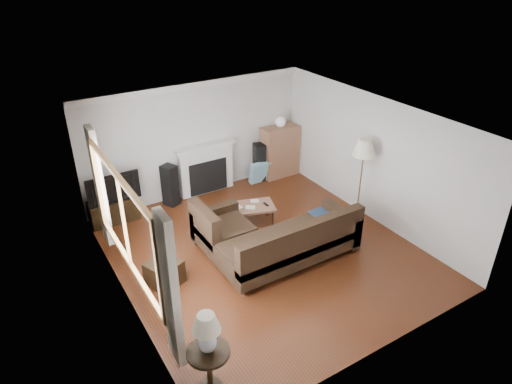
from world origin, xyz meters
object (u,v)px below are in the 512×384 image
bookshelf (280,151)px  tv_stand (114,210)px  coffee_table (248,215)px  floor_lamp (361,181)px  sectional_sofa (290,240)px  side_table (210,370)px

bookshelf → tv_stand: bearing=-179.9°
coffee_table → floor_lamp: (1.96, -1.01, 0.67)m
bookshelf → floor_lamp: 2.54m
coffee_table → floor_lamp: floor_lamp is taller
tv_stand → floor_lamp: 4.94m
bookshelf → sectional_sofa: bookshelf is taller
sectional_sofa → floor_lamp: floor_lamp is taller
bookshelf → sectional_sofa: 3.45m
bookshelf → coffee_table: size_ratio=1.20×
side_table → coffee_table: bearing=52.2°
sectional_sofa → coffee_table: (0.02, 1.43, -0.24)m
sectional_sofa → floor_lamp: 2.06m
bookshelf → floor_lamp: bearing=-85.9°
sectional_sofa → side_table: bearing=-145.0°
tv_stand → side_table: size_ratio=1.43×
sectional_sofa → coffee_table: bearing=89.4°
bookshelf → floor_lamp: size_ratio=0.71×
sectional_sofa → floor_lamp: bearing=12.0°
side_table → sectional_sofa: bearing=35.0°
sectional_sofa → side_table: size_ratio=4.09×
side_table → floor_lamp: bearing=25.6°
tv_stand → side_table: side_table is taller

